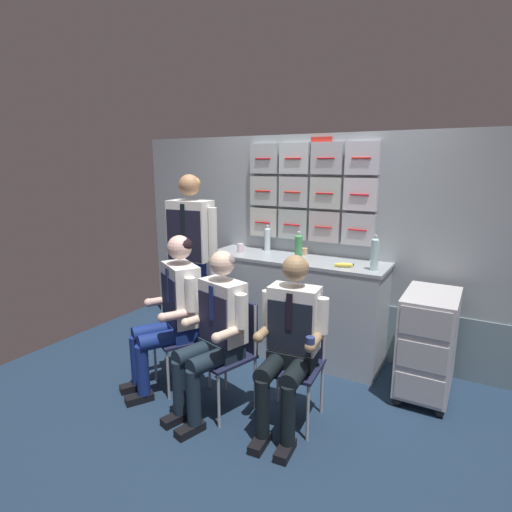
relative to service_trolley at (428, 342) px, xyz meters
The scene contains 17 objects.
ground 1.56m from the service_trolley, 141.61° to the right, with size 4.80×4.80×0.04m, color #1C2E44.
galley_bulkhead 1.40m from the service_trolley, 158.77° to the left, with size 4.20×0.14×2.15m.
galley_counter 1.28m from the service_trolley, behind, with size 1.77×0.53×0.98m.
service_trolley is the anchor object (origin of this frame).
folding_chair_left 1.95m from the service_trolley, 156.72° to the right, with size 0.55×0.55×0.84m.
crew_member_left 2.10m from the service_trolley, 154.20° to the right, with size 0.62×0.71×1.31m.
folding_chair_right 1.58m from the service_trolley, 145.96° to the right, with size 0.50×0.50×0.84m.
crew_member_right 1.73m from the service_trolley, 142.55° to the right, with size 0.51×0.66×1.25m.
folding_chair_by_counter 1.12m from the service_trolley, 136.81° to the right, with size 0.43×0.44×0.84m.
crew_member_by_counter 1.24m from the service_trolley, 130.83° to the right, with size 0.49×0.63×1.26m.
crew_member_standing 2.22m from the service_trolley, behind, with size 0.55×0.29×1.78m.
water_bottle_short 1.35m from the service_trolley, behind, with size 0.07×0.07×0.27m.
water_bottle_blue_cap 0.82m from the service_trolley, behind, with size 0.06×0.06×0.30m.
water_bottle_clear 1.80m from the service_trolley, 168.38° to the left, with size 0.06×0.06×0.27m.
paper_cup_blue 1.94m from the service_trolley, behind, with size 0.07×0.07×0.09m.
paper_cup_tan 1.39m from the service_trolley, 164.47° to the left, with size 0.06×0.06×0.07m.
snack_banana 0.92m from the service_trolley, behind, with size 0.17×0.10×0.04m.
Camera 1 is at (1.47, -2.44, 1.87)m, focal length 28.79 mm.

